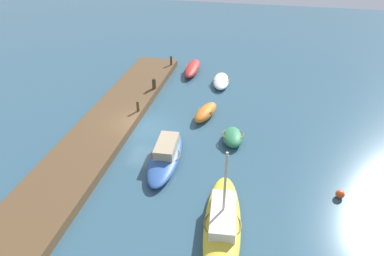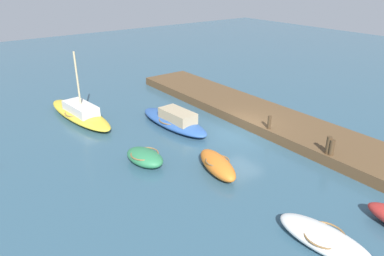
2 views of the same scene
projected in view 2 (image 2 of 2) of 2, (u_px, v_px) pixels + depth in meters
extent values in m
plane|color=#33566B|center=(241.00, 133.00, 21.64)|extent=(84.00, 84.00, 0.00)
cube|color=brown|center=(270.00, 119.00, 22.94)|extent=(24.69, 3.91, 0.59)
ellipsoid|color=white|center=(324.00, 239.00, 12.69)|extent=(3.69, 1.74, 0.62)
torus|color=olive|center=(325.00, 235.00, 12.63)|extent=(1.62, 1.62, 0.07)
ellipsoid|color=#2D569E|center=(174.00, 122.00, 22.51)|extent=(6.02, 2.18, 0.65)
torus|color=olive|center=(174.00, 119.00, 22.44)|extent=(1.99, 1.99, 0.07)
cube|color=tan|center=(178.00, 116.00, 22.00)|extent=(2.54, 1.35, 0.66)
ellipsoid|color=gold|center=(80.00, 114.00, 23.68)|extent=(7.49, 2.52, 0.63)
torus|color=olive|center=(79.00, 112.00, 23.61)|extent=(2.05, 2.05, 0.07)
cube|color=silver|center=(81.00, 108.00, 23.29)|extent=(3.01, 1.50, 0.61)
cylinder|color=#C6B284|center=(78.00, 83.00, 22.55)|extent=(0.12, 0.12, 4.03)
ellipsoid|color=#2D7A4C|center=(145.00, 157.00, 18.11)|extent=(2.54, 1.71, 0.74)
torus|color=olive|center=(145.00, 154.00, 18.03)|extent=(1.64, 1.64, 0.07)
ellipsoid|color=orange|center=(217.00, 165.00, 17.32)|extent=(3.30, 1.84, 0.83)
torus|color=olive|center=(217.00, 161.00, 17.23)|extent=(1.43, 1.43, 0.07)
cylinder|color=#47331E|center=(332.00, 148.00, 17.71)|extent=(0.26, 0.26, 0.82)
cylinder|color=#47331E|center=(328.00, 145.00, 17.83)|extent=(0.25, 0.25, 0.93)
cylinder|color=#47331E|center=(269.00, 122.00, 20.69)|extent=(0.20, 0.20, 0.81)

